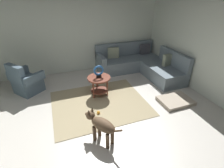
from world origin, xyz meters
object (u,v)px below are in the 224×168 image
Objects in this scene: armchair at (26,82)px; dog_toy_ball at (98,112)px; sectional_couch at (140,64)px; dog_bed_mat at (175,101)px; torus_sculpture at (99,71)px; side_table at (99,81)px; dog at (101,125)px.

armchair reaches higher than dog_toy_ball.
sectional_couch is 1.95m from dog_bed_mat.
sectional_couch reaches higher than torus_sculpture.
dog_bed_mat is at bearing -6.39° from dog_toy_ball.
side_table is at bearing 90.00° from torus_sculpture.
dog_toy_ball is (-0.25, -0.77, -0.38)m from side_table.
armchair is 12.79× the size of dog_toy_ball.
dog_toy_ball is at bearing -108.22° from torus_sculpture.
dog_bed_mat reaches higher than dog_toy_ball.
side_table is at bearing 42.28° from dog.
torus_sculpture is 4.17× the size of dog_toy_ball.
sectional_couch is 2.63m from dog_toy_ball.
dog_toy_ball is (-1.97, 0.22, -0.01)m from dog_bed_mat.
torus_sculpture is (-1.73, -0.94, 0.42)m from sectional_couch.
dog_bed_mat is at bearing 23.94° from armchair.
sectional_couch is at bearing 52.97° from armchair.
sectional_couch is 3.56m from armchair.
torus_sculpture is 1.64m from dog.
dog_toy_ball is at bearing 173.61° from dog_bed_mat.
armchair is at bearing 88.12° from dog.
dog_bed_mat is at bearing -90.36° from sectional_couch.
armchair is at bearing -178.00° from sectional_couch.
sectional_couch is 3.04× the size of dog.
side_table is 0.29m from torus_sculpture.
side_table reaches higher than dog_bed_mat.
dog_toy_ball is at bearing -108.22° from side_table.
armchair is 2.04m from torus_sculpture.
armchair is 3.07× the size of torus_sculpture.
torus_sculpture reaches higher than side_table.
sectional_couch is 3.75× the size of side_table.
dog_bed_mat is 10.24× the size of dog_toy_ball.
dog_bed_mat is (3.55, -1.81, -0.28)m from armchair.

